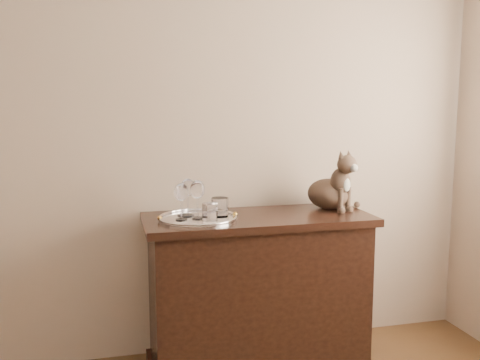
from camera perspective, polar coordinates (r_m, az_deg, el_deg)
The scene contains 10 objects.
wall_back at distance 2.97m, azimuth -10.97°, elevation 6.35°, with size 4.00×0.10×2.70m, color #BCA48D.
sideboard at distance 2.95m, azimuth 1.90°, elevation -11.92°, with size 1.20×0.50×0.85m, color black, non-canonical shape.
tray at distance 2.74m, azimuth -4.50°, elevation -4.14°, with size 0.40×0.40×0.01m, color white.
wine_glass_a at distance 2.79m, azimuth -6.19°, elevation -2.06°, with size 0.06×0.06×0.17m, color silver, non-canonical shape.
wine_glass_b at distance 2.77m, azimuth -5.58°, elevation -1.86°, with size 0.07×0.07×0.20m, color white, non-canonical shape.
wine_glass_c at distance 2.69m, azimuth -6.31°, elevation -2.33°, with size 0.07×0.07×0.18m, color white, non-canonical shape.
wine_glass_d at distance 2.71m, azimuth -4.55°, elevation -2.08°, with size 0.07×0.07×0.20m, color white, non-canonical shape.
tumbler_a at distance 2.66m, azimuth -3.23°, elevation -3.45°, with size 0.08×0.08×0.09m, color silver.
tumbler_c at distance 2.76m, azimuth -2.16°, elevation -2.93°, with size 0.09×0.09×0.10m, color white.
cat at distance 3.03m, azimuth 9.48°, elevation 0.11°, with size 0.33×0.31×0.34m, color #4A392C, non-canonical shape.
Camera 1 is at (-0.17, -0.72, 1.44)m, focal length 40.00 mm.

